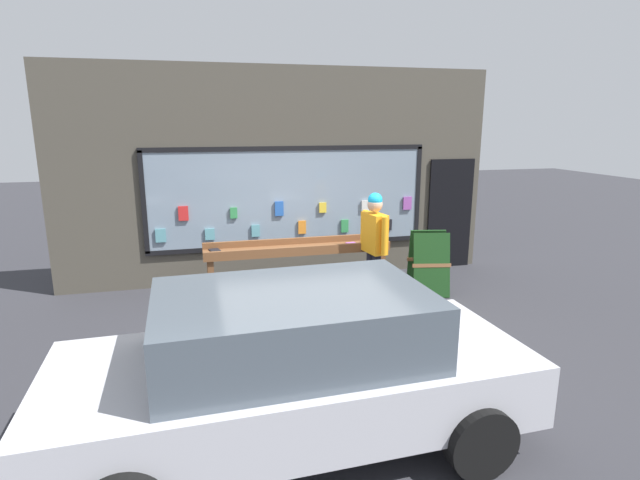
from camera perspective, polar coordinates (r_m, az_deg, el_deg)
ground_plane at (r=7.04m, az=-0.72°, el=-9.91°), size 40.00×40.00×0.00m
shopfront_facade at (r=8.87m, az=-4.11°, el=7.15°), size 7.67×0.29×3.72m
display_table_main at (r=7.84m, az=-2.66°, el=-1.52°), size 2.87×0.66×0.95m
person_browsing at (r=7.59m, az=6.21°, el=0.03°), size 0.29×0.68×1.76m
small_dog at (r=7.73m, az=9.75°, el=-5.57°), size 0.47×0.50×0.45m
sandwich_board_sign at (r=8.44m, az=12.30°, el=-2.47°), size 0.71×0.74×1.04m
parked_car at (r=4.42m, az=-3.05°, el=-14.17°), size 4.09×1.93×1.41m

